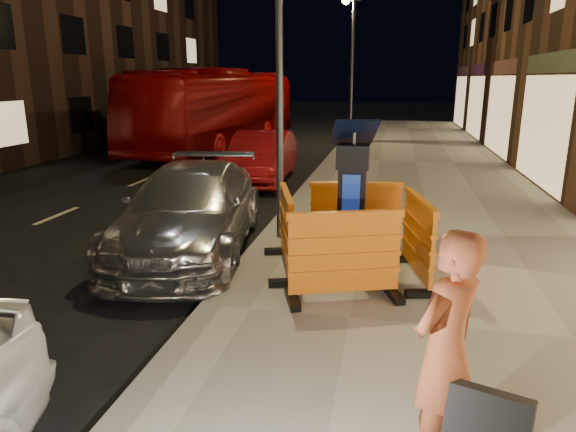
% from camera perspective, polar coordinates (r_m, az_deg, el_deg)
% --- Properties ---
extents(ground_plane, '(120.00, 120.00, 0.00)m').
position_cam_1_polar(ground_plane, '(6.74, -8.54, -10.92)').
color(ground_plane, black).
rests_on(ground_plane, ground).
extents(sidewalk, '(6.00, 60.00, 0.15)m').
position_cam_1_polar(sidewalk, '(6.41, 18.22, -12.25)').
color(sidewalk, gray).
rests_on(sidewalk, ground).
extents(kerb, '(0.30, 60.00, 0.15)m').
position_cam_1_polar(kerb, '(6.70, -8.56, -10.35)').
color(kerb, slate).
rests_on(kerb, ground).
extents(parking_kiosk, '(0.81, 0.81, 2.12)m').
position_cam_1_polar(parking_kiosk, '(7.36, 7.08, 1.42)').
color(parking_kiosk, black).
rests_on(parking_kiosk, sidewalk).
extents(barrier_front, '(1.64, 1.09, 1.18)m').
position_cam_1_polar(barrier_front, '(6.58, 6.29, -4.47)').
color(barrier_front, orange).
rests_on(barrier_front, sidewalk).
extents(barrier_back, '(1.61, 0.91, 1.18)m').
position_cam_1_polar(barrier_back, '(8.39, 7.50, -0.18)').
color(barrier_back, orange).
rests_on(barrier_back, sidewalk).
extents(barrier_kerbside, '(1.03, 1.63, 1.18)m').
position_cam_1_polar(barrier_kerbside, '(7.61, -0.18, -1.66)').
color(barrier_kerbside, orange).
rests_on(barrier_kerbside, sidewalk).
extents(barrier_bldgside, '(0.94, 1.62, 1.18)m').
position_cam_1_polar(barrier_bldgside, '(7.48, 14.25, -2.44)').
color(barrier_bldgside, orange).
rests_on(barrier_bldgside, sidewalk).
extents(car_silver, '(2.77, 5.27, 1.46)m').
position_cam_1_polar(car_silver, '(9.23, -10.56, -3.70)').
color(car_silver, '#B4B4B9').
rests_on(car_silver, ground).
extents(car_red, '(1.78, 4.45, 1.44)m').
position_cam_1_polar(car_red, '(15.04, -2.96, 3.84)').
color(car_red, maroon).
rests_on(car_red, ground).
extents(bus_doubledecker, '(3.82, 12.02, 3.29)m').
position_cam_1_polar(bus_doubledecker, '(22.34, -7.45, 7.45)').
color(bus_doubledecker, '#8A0507').
rests_on(bus_doubledecker, ground).
extents(man, '(0.75, 0.78, 1.81)m').
position_cam_1_polar(man, '(3.95, 17.09, -14.12)').
color(man, '#9E492B').
rests_on(man, sidewalk).
extents(street_lamp_mid, '(0.12, 0.12, 6.00)m').
position_cam_1_polar(street_lamp_mid, '(8.88, -0.96, 16.49)').
color(street_lamp_mid, '#3F3F44').
rests_on(street_lamp_mid, sidewalk).
extents(street_lamp_far, '(0.12, 0.12, 6.00)m').
position_cam_1_polar(street_lamp_far, '(23.75, 7.10, 15.53)').
color(street_lamp_far, '#3F3F44').
rests_on(street_lamp_far, sidewalk).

